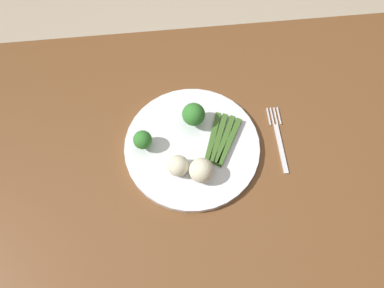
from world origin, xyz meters
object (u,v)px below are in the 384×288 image
(broccoli_left, at_px, (194,115))
(plate, at_px, (192,147))
(broccoli_near_center, at_px, (143,140))
(dining_table, at_px, (223,186))
(cauliflower_back_right, at_px, (202,170))
(cauliflower_right, at_px, (178,167))
(asparagus_bundle, at_px, (221,139))
(fork, at_px, (279,138))

(broccoli_left, bearing_deg, plate, -99.51)
(broccoli_left, distance_m, broccoli_near_center, 0.12)
(dining_table, height_order, cauliflower_back_right, cauliflower_back_right)
(broccoli_left, bearing_deg, cauliflower_right, -111.20)
(dining_table, relative_size, broccoli_near_center, 25.78)
(cauliflower_right, bearing_deg, asparagus_bundle, 32.01)
(plate, bearing_deg, cauliflower_right, -120.97)
(dining_table, bearing_deg, cauliflower_right, -178.86)
(dining_table, height_order, cauliflower_right, cauliflower_right)
(plate, height_order, asparagus_bundle, asparagus_bundle)
(asparagus_bundle, xyz_separation_m, broccoli_near_center, (-0.17, 0.00, 0.02))
(dining_table, distance_m, broccoli_near_center, 0.25)
(dining_table, height_order, plate, plate)
(cauliflower_right, bearing_deg, plate, 59.03)
(asparagus_bundle, bearing_deg, broccoli_near_center, 112.33)
(dining_table, height_order, asparagus_bundle, asparagus_bundle)
(broccoli_near_center, height_order, cauliflower_right, broccoli_near_center)
(plate, bearing_deg, dining_table, -37.59)
(broccoli_near_center, bearing_deg, fork, -1.07)
(dining_table, relative_size, cauliflower_right, 28.27)
(broccoli_left, relative_size, fork, 0.37)
(broccoli_left, relative_size, cauliflower_right, 1.37)
(plate, distance_m, cauliflower_back_right, 0.08)
(asparagus_bundle, distance_m, broccoli_left, 0.08)
(asparagus_bundle, height_order, cauliflower_right, cauliflower_right)
(dining_table, xyz_separation_m, fork, (0.12, 0.06, 0.12))
(cauliflower_back_right, xyz_separation_m, fork, (0.18, 0.08, -0.04))
(dining_table, distance_m, fork, 0.18)
(broccoli_left, height_order, broccoli_near_center, broccoli_left)
(asparagus_bundle, bearing_deg, dining_table, -149.52)
(broccoli_left, bearing_deg, asparagus_bundle, -42.42)
(fork, bearing_deg, broccoli_left, 75.16)
(plate, relative_size, asparagus_bundle, 2.28)
(cauliflower_back_right, height_order, fork, cauliflower_back_right)
(plate, distance_m, cauliflower_right, 0.07)
(dining_table, distance_m, cauliflower_back_right, 0.17)
(fork, bearing_deg, cauliflower_back_right, 112.98)
(asparagus_bundle, xyz_separation_m, broccoli_left, (-0.06, 0.05, 0.03))
(plate, xyz_separation_m, cauliflower_back_right, (0.01, -0.07, 0.03))
(dining_table, relative_size, asparagus_bundle, 9.74)
(plate, height_order, fork, plate)
(cauliflower_right, xyz_separation_m, cauliflower_back_right, (0.05, -0.01, 0.00))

